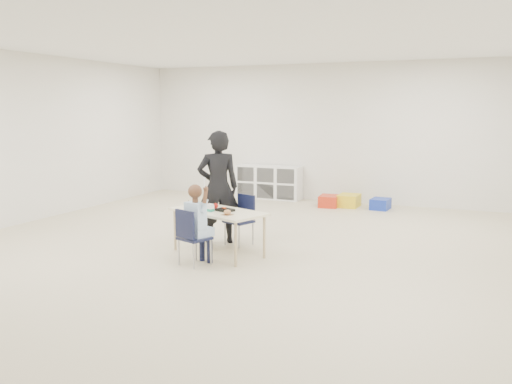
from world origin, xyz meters
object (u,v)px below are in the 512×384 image
at_px(table, 218,232).
at_px(chair_near, 195,237).
at_px(cubby_shelf, 269,182).
at_px(adult, 218,187).
at_px(child, 194,221).

bearing_deg(table, chair_near, -74.38).
xyz_separation_m(chair_near, cubby_shelf, (-1.04, 4.98, 0.00)).
relative_size(cubby_shelf, adult, 0.88).
bearing_deg(adult, child, 68.68).
distance_m(table, adult, 0.81).
height_order(table, cubby_shelf, cubby_shelf).
xyz_separation_m(child, cubby_shelf, (-1.04, 4.98, -0.20)).
bearing_deg(child, cubby_shelf, 121.22).
height_order(table, adult, adult).
height_order(child, cubby_shelf, child).
xyz_separation_m(chair_near, child, (0.00, 0.00, 0.20)).
relative_size(table, adult, 0.89).
relative_size(table, chair_near, 2.02).
distance_m(chair_near, child, 0.20).
height_order(chair_near, child, child).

